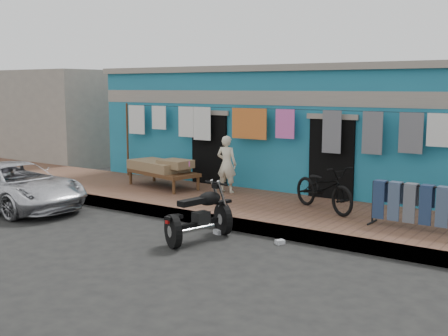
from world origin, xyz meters
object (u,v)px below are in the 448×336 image
jeans_rack (419,206)px  motorcycle (199,213)px  car (16,185)px  bicycle (324,183)px  charpoy (163,173)px  seated_person (227,164)px

jeans_rack → motorcycle: bearing=-147.3°
car → jeans_rack: 8.91m
bicycle → charpoy: size_ratio=0.80×
bicycle → charpoy: bearing=115.1°
motorcycle → charpoy: size_ratio=0.73×
seated_person → bicycle: size_ratio=0.76×
charpoy → jeans_rack: jeans_rack is taller
charpoy → bicycle: bearing=-2.0°
charpoy → jeans_rack: (6.67, -0.65, 0.08)m
seated_person → charpoy: size_ratio=0.61×
charpoy → jeans_rack: bearing=-5.6°
seated_person → charpoy: seated_person is taller
bicycle → motorcycle: 2.94m
car → charpoy: (1.93, 3.02, 0.06)m
motorcycle → charpoy: bearing=148.1°
motorcycle → car: bearing=-169.3°
seated_person → bicycle: seated_person is taller
bicycle → jeans_rack: size_ratio=1.01×
car → motorcycle: (5.24, 0.21, -0.03)m
car → motorcycle: bearing=-84.2°
charpoy → jeans_rack: 6.70m
car → jeans_rack: (8.59, 2.36, 0.13)m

